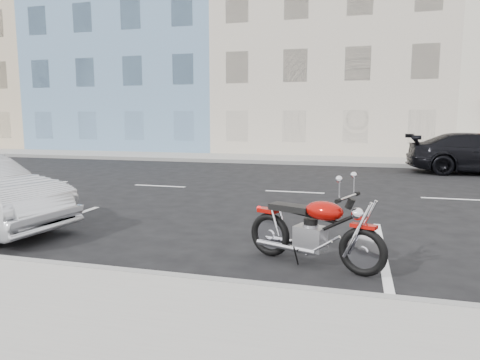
% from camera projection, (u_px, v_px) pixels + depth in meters
% --- Properties ---
extents(ground, '(120.00, 120.00, 0.00)m').
position_uv_depth(ground, '(371.00, 195.00, 11.09)').
color(ground, black).
rests_on(ground, ground).
extents(sidewalk_far, '(80.00, 3.40, 0.15)m').
position_uv_depth(sidewalk_far, '(258.00, 158.00, 20.69)').
color(sidewalk_far, gray).
rests_on(sidewalk_far, ground).
extents(curb_far, '(80.00, 0.12, 0.16)m').
position_uv_depth(curb_far, '(250.00, 162.00, 19.06)').
color(curb_far, gray).
rests_on(curb_far, ground).
extents(bldg_far_west, '(12.00, 12.00, 12.00)m').
position_uv_depth(bldg_far_west, '(12.00, 66.00, 32.57)').
color(bldg_far_west, '#BFAB8A').
rests_on(bldg_far_west, ground).
extents(bldg_blue, '(12.00, 12.00, 13.00)m').
position_uv_depth(bldg_blue, '(155.00, 53.00, 29.38)').
color(bldg_blue, '#6386AA').
rests_on(bldg_blue, ground).
extents(bldg_cream, '(12.00, 12.00, 11.50)m').
position_uv_depth(bldg_cream, '(333.00, 57.00, 26.37)').
color(bldg_cream, '#BFB4A1').
rests_on(bldg_cream, ground).
extents(motorcycle, '(1.91, 0.93, 1.00)m').
position_uv_depth(motorcycle, '(365.00, 241.00, 5.32)').
color(motorcycle, black).
rests_on(motorcycle, ground).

